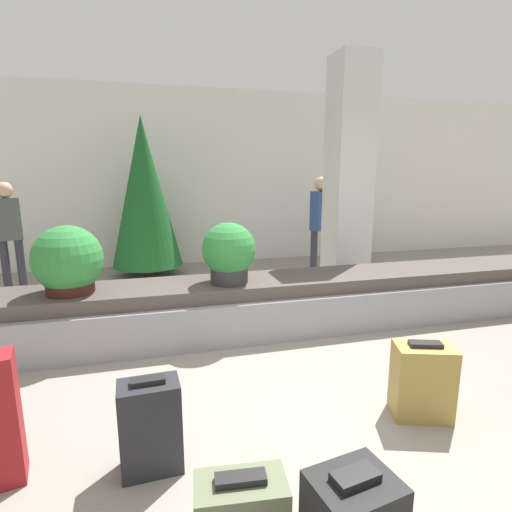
% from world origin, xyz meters
% --- Properties ---
extents(ground_plane, '(18.00, 18.00, 0.00)m').
position_xyz_m(ground_plane, '(0.00, 0.00, 0.00)').
color(ground_plane, gray).
extents(back_wall, '(18.00, 0.06, 3.20)m').
position_xyz_m(back_wall, '(0.00, 5.22, 1.60)').
color(back_wall, silver).
rests_on(back_wall, ground_plane).
extents(carousel, '(8.55, 0.87, 0.57)m').
position_xyz_m(carousel, '(0.00, 1.64, 0.27)').
color(carousel, gray).
rests_on(carousel, ground_plane).
extents(pillar, '(0.52, 0.52, 3.20)m').
position_xyz_m(pillar, '(1.58, 2.65, 1.60)').
color(pillar, silver).
rests_on(pillar, ground_plane).
extents(suitcase_3, '(0.45, 0.36, 0.55)m').
position_xyz_m(suitcase_3, '(0.71, -0.21, 0.27)').
color(suitcase_3, '#A3843D').
rests_on(suitcase_3, ground_plane).
extents(suitcase_5, '(0.35, 0.23, 0.57)m').
position_xyz_m(suitcase_5, '(-1.13, -0.25, 0.27)').
color(suitcase_5, '#232328').
rests_on(suitcase_5, ground_plane).
extents(potted_plant_0, '(0.63, 0.63, 0.64)m').
position_xyz_m(potted_plant_0, '(-1.83, 1.60, 0.87)').
color(potted_plant_0, '#381914').
rests_on(potted_plant_0, carousel).
extents(potted_plant_1, '(0.55, 0.55, 0.63)m').
position_xyz_m(potted_plant_1, '(-0.31, 1.56, 0.89)').
color(potted_plant_1, '#2D2D2D').
rests_on(potted_plant_1, carousel).
extents(traveler_0, '(0.37, 0.29, 1.64)m').
position_xyz_m(traveler_0, '(1.58, 3.53, 0.97)').
color(traveler_0, '#282833').
rests_on(traveler_0, ground_plane).
extents(traveler_1, '(0.36, 0.27, 1.57)m').
position_xyz_m(traveler_1, '(-3.01, 3.97, 0.93)').
color(traveler_1, '#282833').
rests_on(traveler_1, ground_plane).
extents(traveler_2, '(0.31, 0.32, 1.65)m').
position_xyz_m(traveler_2, '(2.53, 3.85, 0.98)').
color(traveler_2, '#282833').
rests_on(traveler_2, ground_plane).
extents(decorated_tree, '(1.13, 1.13, 2.59)m').
position_xyz_m(decorated_tree, '(-1.13, 4.40, 1.38)').
color(decorated_tree, '#4C331E').
rests_on(decorated_tree, ground_plane).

